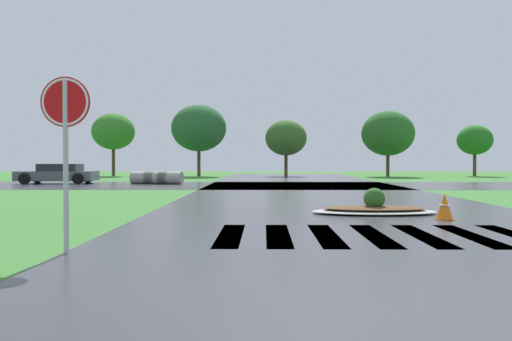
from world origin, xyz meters
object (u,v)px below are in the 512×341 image
car_dark_suv (58,174)px  drainage_pipe_stack (157,178)px  stop_sign (65,122)px  median_island (374,209)px  traffic_cone (445,207)px

car_dark_suv → drainage_pipe_stack: size_ratio=1.44×
car_dark_suv → drainage_pipe_stack: car_dark_suv is taller
stop_sign → median_island: 8.78m
stop_sign → car_dark_suv: 25.72m
stop_sign → traffic_cone: bearing=35.2°
stop_sign → median_island: bearing=48.2°
car_dark_suv → traffic_cone: bearing=128.8°
median_island → drainage_pipe_stack: (-9.07, 17.20, 0.22)m
traffic_cone → median_island: bearing=134.9°
car_dark_suv → drainage_pipe_stack: (5.93, -0.59, -0.20)m
median_island → car_dark_suv: 23.27m
stop_sign → traffic_cone: size_ratio=4.27×
drainage_pipe_stack → stop_sign: bearing=-82.3°
stop_sign → drainage_pipe_stack: 23.70m
car_dark_suv → traffic_cone: size_ratio=7.22×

